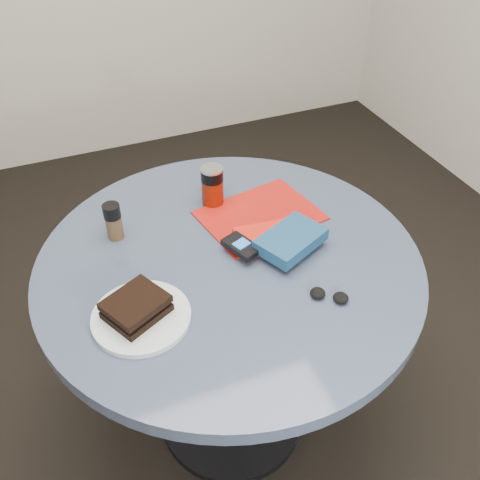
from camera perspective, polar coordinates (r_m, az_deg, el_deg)
name	(u,v)px	position (r m, az deg, el deg)	size (l,w,h in m)	color
ground	(232,417)	(1.97, -0.85, -18.38)	(4.00, 4.00, 0.00)	black
table	(230,301)	(1.50, -1.07, -6.54)	(1.00, 1.00, 0.75)	black
plate	(141,317)	(1.25, -10.48, -8.09)	(0.23, 0.23, 0.01)	silver
sandwich	(136,307)	(1.23, -11.02, -7.01)	(0.16, 0.16, 0.05)	black
soda_can	(212,186)	(1.54, -2.96, 5.77)	(0.08, 0.08, 0.12)	maroon
pepper_grinder	(113,221)	(1.46, -13.35, 1.98)	(0.06, 0.06, 0.11)	#48341E
magazine	(260,215)	(1.52, 2.13, 2.63)	(0.32, 0.24, 0.01)	maroon
red_book	(270,237)	(1.43, 3.17, 0.30)	(0.17, 0.12, 0.01)	red
novel	(291,240)	(1.39, 5.44, 0.00)	(0.18, 0.11, 0.03)	navy
mp3_player	(241,246)	(1.38, 0.15, -0.66)	(0.09, 0.11, 0.02)	black
headphones	(329,296)	(1.29, 9.49, -5.87)	(0.10, 0.09, 0.02)	black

